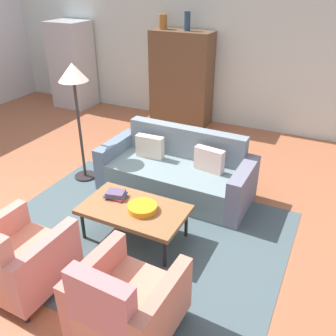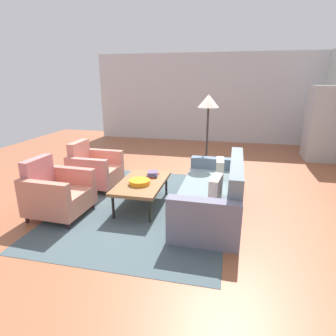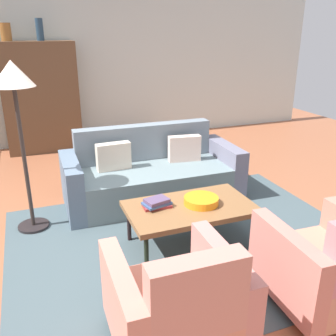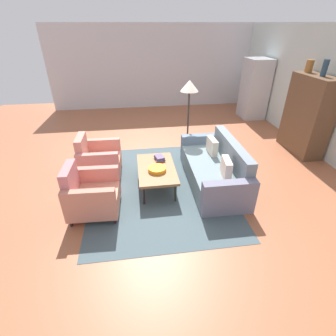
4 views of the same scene
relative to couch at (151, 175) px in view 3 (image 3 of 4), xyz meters
name	(u,v)px [view 3 (image 3 of 4)]	position (x,y,z in m)	size (l,w,h in m)	color
ground_plane	(125,233)	(-0.54, -0.76, -0.29)	(11.72, 11.72, 0.00)	#A35D3D
wall_back	(69,64)	(-0.54, 2.84, 1.11)	(9.76, 0.12, 2.80)	silver
area_rug	(187,241)	(0.00, -1.14, -0.28)	(3.40, 2.60, 0.01)	#46575D
couch	(151,175)	(0.00, 0.00, 0.00)	(2.11, 0.93, 0.86)	slate
coffee_table	(190,209)	(0.00, -1.19, 0.09)	(1.20, 0.70, 0.42)	black
armchair_left	(178,309)	(-0.60, -2.35, 0.06)	(0.82, 0.82, 0.88)	#391E10
armchair_right	(330,268)	(0.60, -2.35, 0.06)	(0.83, 0.83, 0.88)	#34191C
fruit_bowl	(201,201)	(0.11, -1.19, 0.16)	(0.33, 0.33, 0.07)	orange
book_stack	(157,203)	(-0.30, -1.09, 0.17)	(0.28, 0.22, 0.08)	maroon
cabinet	(41,98)	(-1.08, 2.50, 0.61)	(1.20, 0.51, 1.80)	brown
vase_tall	(6,32)	(-1.48, 2.49, 1.65)	(0.16, 0.16, 0.27)	#965D29
vase_round	(40,29)	(-0.98, 2.49, 1.68)	(0.12, 0.12, 0.34)	#243D52
floor_lamp	(14,91)	(-1.42, -0.29, 1.16)	(0.40, 0.40, 1.72)	black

